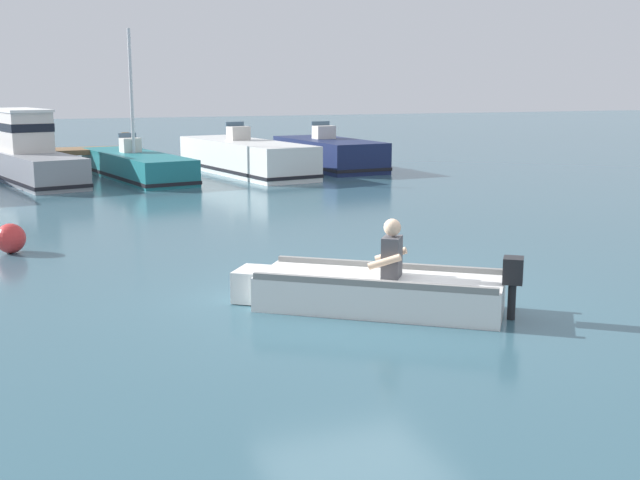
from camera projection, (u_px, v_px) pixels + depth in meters
The scene contains 7 objects.
ground_plane at pixel (357, 300), 10.82m from camera, with size 120.00×120.00×0.00m, color #386070.
rowboat_with_person at pixel (374, 290), 10.32m from camera, with size 3.30×2.77×1.19m.
moored_boat_grey at pixel (25, 154), 23.94m from camera, with size 3.09×6.82×2.11m.
moored_boat_teal at pixel (136, 166), 24.59m from camera, with size 2.72×6.41×4.47m.
moored_boat_white at pixel (245, 158), 25.84m from camera, with size 2.96×6.82×1.62m.
moored_boat_navy at pixel (329, 155), 27.30m from camera, with size 2.42×5.17×1.57m.
mooring_buoy at pixel (10, 238), 13.74m from camera, with size 0.51×0.51×0.51m, color red.
Camera 1 is at (-4.30, -9.55, 2.86)m, focal length 45.19 mm.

